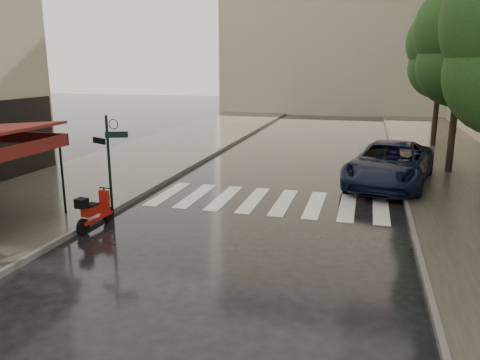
% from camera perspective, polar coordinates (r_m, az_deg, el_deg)
% --- Properties ---
extents(ground, '(120.00, 120.00, 0.00)m').
position_cam_1_polar(ground, '(11.71, -17.52, -9.40)').
color(ground, black).
rests_on(ground, ground).
extents(sidewalk_near, '(6.00, 60.00, 0.12)m').
position_cam_1_polar(sidewalk_near, '(23.89, -11.30, 2.82)').
color(sidewalk_near, '#38332D').
rests_on(sidewalk_near, ground).
extents(sidewalk_far, '(5.50, 60.00, 0.12)m').
position_cam_1_polar(sidewalk_far, '(21.85, 25.95, 0.67)').
color(sidewalk_far, '#38332D').
rests_on(sidewalk_far, ground).
extents(curb_near, '(0.12, 60.00, 0.16)m').
position_cam_1_polar(curb_near, '(22.71, -4.38, 2.52)').
color(curb_near, '#595651').
rests_on(curb_near, ground).
extents(curb_far, '(0.12, 60.00, 0.16)m').
position_cam_1_polar(curb_far, '(21.48, 18.62, 1.19)').
color(curb_far, '#595651').
rests_on(curb_far, ground).
extents(crosswalk, '(7.85, 3.20, 0.01)m').
position_cam_1_polar(crosswalk, '(15.93, 3.48, -2.58)').
color(crosswalk, silver).
rests_on(crosswalk, ground).
extents(signpost, '(1.17, 0.29, 3.10)m').
position_cam_1_polar(signpost, '(14.24, -15.67, 2.53)').
color(signpost, black).
rests_on(signpost, ground).
extents(backdrop_building, '(22.00, 6.00, 20.00)m').
position_cam_1_polar(backdrop_building, '(47.40, 12.17, 20.14)').
color(backdrop_building, tan).
rests_on(backdrop_building, ground).
extents(tree_mid, '(3.80, 3.80, 8.34)m').
position_cam_1_polar(tree_mid, '(21.29, 25.50, 15.47)').
color(tree_mid, black).
rests_on(tree_mid, sidewalk_far).
extents(tree_far, '(3.80, 3.80, 8.16)m').
position_cam_1_polar(tree_far, '(28.23, 23.43, 14.64)').
color(tree_far, black).
rests_on(tree_far, sidewalk_far).
extents(scooter, '(0.46, 1.60, 1.05)m').
position_cam_1_polar(scooter, '(13.79, -17.36, -3.72)').
color(scooter, black).
rests_on(scooter, ground).
extents(parked_car, '(3.86, 6.38, 1.65)m').
position_cam_1_polar(parked_car, '(18.80, 17.82, 1.88)').
color(parked_car, black).
rests_on(parked_car, ground).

